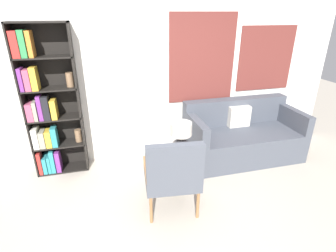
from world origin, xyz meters
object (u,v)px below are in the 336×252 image
object	(u,v)px
side_table	(178,156)
armchair	(173,173)
couch	(241,137)
bookshelf	(46,108)
table_lamp	(181,136)

from	to	relation	value
side_table	armchair	bearing A→B (deg)	-113.22
armchair	couch	bearing A→B (deg)	35.46
bookshelf	table_lamp	distance (m)	1.90
couch	side_table	world-z (taller)	couch
armchair	table_lamp	xyz separation A→B (m)	(0.22, 0.44, 0.23)
bookshelf	couch	xyz separation A→B (m)	(2.91, -0.28, -0.66)
armchair	bookshelf	bearing A→B (deg)	137.56
side_table	table_lamp	distance (m)	0.29
bookshelf	table_lamp	xyz separation A→B (m)	(1.67, -0.89, -0.21)
couch	table_lamp	distance (m)	1.45
bookshelf	couch	bearing A→B (deg)	-5.59
armchair	side_table	world-z (taller)	armchair
couch	table_lamp	size ratio (longest dim) A/B	4.45
couch	table_lamp	bearing A→B (deg)	-153.96
couch	armchair	bearing A→B (deg)	-144.54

